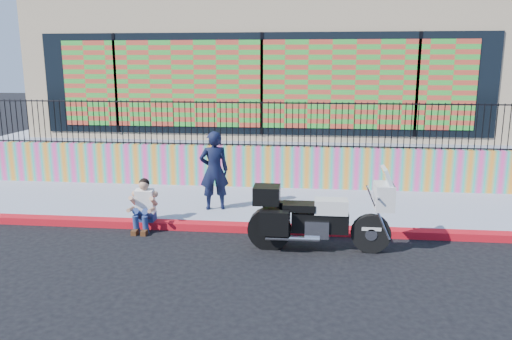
# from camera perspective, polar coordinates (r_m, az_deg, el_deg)

# --- Properties ---
(ground) EXTENTS (90.00, 90.00, 0.00)m
(ground) POSITION_cam_1_polar(r_m,az_deg,el_deg) (10.50, -1.61, -6.96)
(ground) COLOR black
(ground) RESTS_ON ground
(red_curb) EXTENTS (16.00, 0.30, 0.15)m
(red_curb) POSITION_cam_1_polar(r_m,az_deg,el_deg) (10.48, -1.62, -6.58)
(red_curb) COLOR #A70B13
(red_curb) RESTS_ON ground
(sidewalk) EXTENTS (16.00, 3.00, 0.15)m
(sidewalk) POSITION_cam_1_polar(r_m,az_deg,el_deg) (12.04, -0.54, -4.07)
(sidewalk) COLOR #888EA4
(sidewalk) RESTS_ON ground
(mural_wall) EXTENTS (16.00, 0.20, 1.10)m
(mural_wall) POSITION_cam_1_polar(r_m,az_deg,el_deg) (13.43, 0.27, 0.40)
(mural_wall) COLOR #F64099
(mural_wall) RESTS_ON sidewalk
(metal_fence) EXTENTS (15.80, 0.04, 1.20)m
(metal_fence) POSITION_cam_1_polar(r_m,az_deg,el_deg) (13.24, 0.28, 5.28)
(metal_fence) COLOR black
(metal_fence) RESTS_ON mural_wall
(elevated_platform) EXTENTS (16.00, 10.00, 1.25)m
(elevated_platform) POSITION_cam_1_polar(r_m,az_deg,el_deg) (18.44, 1.94, 3.39)
(elevated_platform) COLOR #888EA4
(elevated_platform) RESTS_ON ground
(storefront_building) EXTENTS (14.00, 8.06, 4.00)m
(storefront_building) POSITION_cam_1_polar(r_m,az_deg,el_deg) (18.01, 1.95, 11.56)
(storefront_building) COLOR tan
(storefront_building) RESTS_ON elevated_platform
(police_motorcycle) EXTENTS (2.60, 0.86, 1.62)m
(police_motorcycle) POSITION_cam_1_polar(r_m,az_deg,el_deg) (9.32, 7.01, -5.17)
(police_motorcycle) COLOR black
(police_motorcycle) RESTS_ON ground
(police_officer) EXTENTS (0.75, 0.59, 1.80)m
(police_officer) POSITION_cam_1_polar(r_m,az_deg,el_deg) (11.32, -4.81, -0.06)
(police_officer) COLOR black
(police_officer) RESTS_ON sidewalk
(seated_man) EXTENTS (0.54, 0.71, 1.06)m
(seated_man) POSITION_cam_1_polar(r_m,az_deg,el_deg) (10.66, -12.77, -4.45)
(seated_man) COLOR navy
(seated_man) RESTS_ON ground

